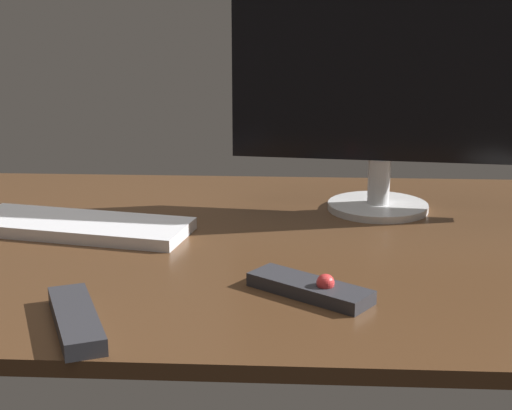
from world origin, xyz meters
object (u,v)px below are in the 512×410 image
at_px(media_remote, 311,288).
at_px(keyboard, 79,226).
at_px(monitor, 383,76).
at_px(tv_remote, 76,319).

bearing_deg(media_remote, keyboard, -178.83).
bearing_deg(monitor, tv_remote, -121.50).
xyz_separation_m(keyboard, media_remote, (0.37, -0.25, 0.00)).
bearing_deg(keyboard, tv_remote, -63.94).
height_order(monitor, media_remote, monitor).
bearing_deg(tv_remote, keyboard, 171.86).
relative_size(media_remote, tv_remote, 0.95).
bearing_deg(media_remote, monitor, 108.28).
bearing_deg(media_remote, tv_remote, -122.03).
bearing_deg(tv_remote, monitor, 119.65).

